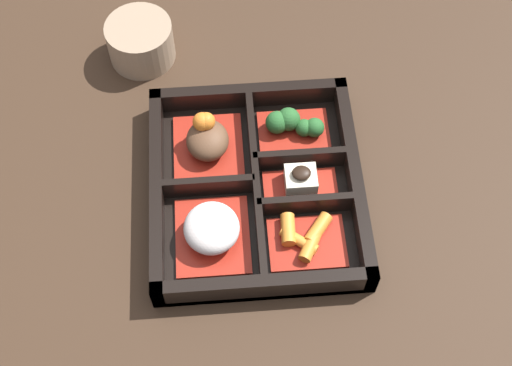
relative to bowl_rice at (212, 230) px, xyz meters
The scene contains 9 objects.
ground_plane 0.08m from the bowl_rice, 42.30° to the right, with size 3.00×3.00×0.00m, color #382619.
bento_base 0.08m from the bowl_rice, 42.30° to the right, with size 0.26×0.24×0.01m.
bento_rim 0.08m from the bowl_rice, 43.56° to the right, with size 0.26×0.24×0.04m.
bowl_rice is the anchor object (origin of this frame).
bowl_stew 0.12m from the bowl_rice, ahead, with size 0.10×0.08×0.05m.
bowl_carrots 0.10m from the bowl_rice, 97.22° to the right, with size 0.06×0.09×0.02m.
bowl_tofu 0.12m from the bowl_rice, 61.41° to the right, with size 0.04×0.09×0.03m.
bowl_greens 0.17m from the bowl_rice, 37.44° to the right, with size 0.07×0.09×0.03m.
tea_cup 0.29m from the bowl_rice, 16.09° to the left, with size 0.09×0.09×0.05m.
Camera 1 is at (-0.40, 0.03, 0.73)m, focal length 50.00 mm.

